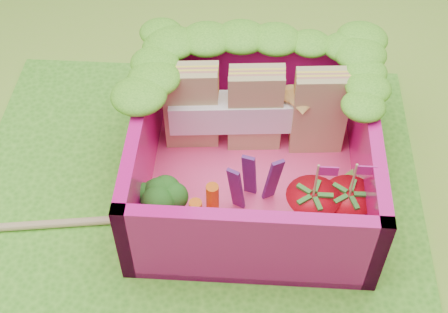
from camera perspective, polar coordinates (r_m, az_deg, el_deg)
ground at (r=3.54m, az=-2.88°, el=-5.85°), size 14.00×14.00×0.00m
placemat at (r=3.53m, az=-2.89°, el=-5.71°), size 2.60×2.60×0.03m
bento_floor at (r=3.63m, az=2.57°, el=-2.47°), size 1.30×1.30×0.05m
bento_box at (r=3.44m, az=2.71°, el=0.15°), size 1.30×1.30×0.55m
lettuce_ruffle at (r=3.55m, az=3.12°, el=9.41°), size 1.43×0.83×0.11m
sandwich_stack at (r=3.63m, az=2.98°, el=4.34°), size 1.06×0.25×0.55m
broccoli at (r=3.32m, az=-6.08°, el=-3.60°), size 0.34×0.34×0.26m
carrot_sticks at (r=3.34m, az=-1.78°, el=-4.76°), size 0.15×0.17×0.25m
purple_wedges at (r=3.36m, az=2.66°, el=-2.26°), size 0.27×0.14×0.38m
strawberry_left at (r=3.32m, az=7.93°, el=-5.03°), size 0.28×0.28×0.52m
strawberry_right at (r=3.36m, az=11.09°, el=-4.85°), size 0.27×0.27×0.51m
snap_peas at (r=3.48m, az=9.07°, el=-5.07°), size 0.59×0.61×0.05m
chopsticks at (r=3.61m, az=-17.15°, el=-6.03°), size 2.02×0.34×0.04m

